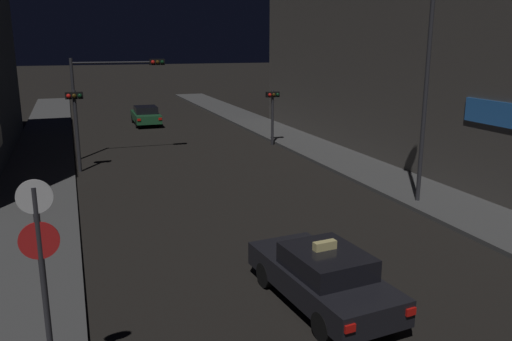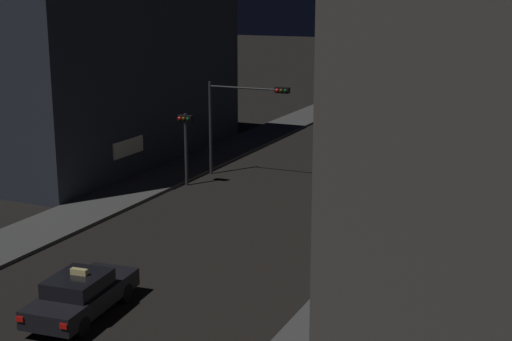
{
  "view_description": "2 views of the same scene",
  "coord_description": "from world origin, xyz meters",
  "px_view_note": "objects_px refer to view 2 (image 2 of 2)",
  "views": [
    {
      "loc": [
        -5.78,
        -0.94,
        6.08
      ],
      "look_at": [
        0.25,
        15.95,
        1.63
      ],
      "focal_mm": 36.45,
      "sensor_mm": 36.0,
      "label": 1
    },
    {
      "loc": [
        13.69,
        -8.63,
        10.22
      ],
      "look_at": [
        0.51,
        20.43,
        2.41
      ],
      "focal_mm": 51.79,
      "sensor_mm": 36.0,
      "label": 2
    }
  ],
  "objects_px": {
    "traffic_light_left_kerb": "(185,135)",
    "traffic_light_right_kerb": "(408,149)",
    "traffic_light_overhead": "(240,109)",
    "far_car": "(353,135)",
    "street_lamp_near_block": "(352,123)",
    "taxi": "(81,294)"
  },
  "relations": [
    {
      "from": "far_car",
      "to": "street_lamp_near_block",
      "type": "bearing_deg",
      "value": -73.32
    },
    {
      "from": "street_lamp_near_block",
      "to": "traffic_light_overhead",
      "type": "bearing_deg",
      "value": 129.08
    },
    {
      "from": "street_lamp_near_block",
      "to": "far_car",
      "type": "bearing_deg",
      "value": 106.68
    },
    {
      "from": "taxi",
      "to": "traffic_light_overhead",
      "type": "xyz_separation_m",
      "value": [
        -3.2,
        18.49,
        3.12
      ]
    },
    {
      "from": "far_car",
      "to": "taxi",
      "type": "bearing_deg",
      "value": -90.03
    },
    {
      "from": "taxi",
      "to": "traffic_light_left_kerb",
      "type": "bearing_deg",
      "value": 107.9
    },
    {
      "from": "traffic_light_overhead",
      "to": "traffic_light_right_kerb",
      "type": "distance_m",
      "value": 9.43
    },
    {
      "from": "traffic_light_left_kerb",
      "to": "taxi",
      "type": "bearing_deg",
      "value": -72.1
    },
    {
      "from": "traffic_light_left_kerb",
      "to": "street_lamp_near_block",
      "type": "relative_size",
      "value": 0.45
    },
    {
      "from": "traffic_light_right_kerb",
      "to": "street_lamp_near_block",
      "type": "bearing_deg",
      "value": -85.83
    },
    {
      "from": "traffic_light_left_kerb",
      "to": "street_lamp_near_block",
      "type": "xyz_separation_m",
      "value": [
        12.12,
        -9.8,
        3.08
      ]
    },
    {
      "from": "traffic_light_overhead",
      "to": "traffic_light_left_kerb",
      "type": "distance_m",
      "value": 3.54
    },
    {
      "from": "taxi",
      "to": "traffic_light_left_kerb",
      "type": "relative_size",
      "value": 1.18
    },
    {
      "from": "far_car",
      "to": "street_lamp_near_block",
      "type": "xyz_separation_m",
      "value": [
        7.04,
        -23.48,
        5.14
      ]
    },
    {
      "from": "traffic_light_left_kerb",
      "to": "traffic_light_right_kerb",
      "type": "relative_size",
      "value": 1.18
    },
    {
      "from": "taxi",
      "to": "street_lamp_near_block",
      "type": "bearing_deg",
      "value": 39.79
    },
    {
      "from": "taxi",
      "to": "far_car",
      "type": "bearing_deg",
      "value": 89.97
    },
    {
      "from": "traffic_light_left_kerb",
      "to": "street_lamp_near_block",
      "type": "height_order",
      "value": "street_lamp_near_block"
    },
    {
      "from": "far_car",
      "to": "street_lamp_near_block",
      "type": "height_order",
      "value": "street_lamp_near_block"
    },
    {
      "from": "traffic_light_overhead",
      "to": "street_lamp_near_block",
      "type": "relative_size",
      "value": 0.62
    },
    {
      "from": "taxi",
      "to": "street_lamp_near_block",
      "type": "relative_size",
      "value": 0.54
    },
    {
      "from": "traffic_light_left_kerb",
      "to": "street_lamp_near_block",
      "type": "distance_m",
      "value": 15.89
    }
  ]
}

